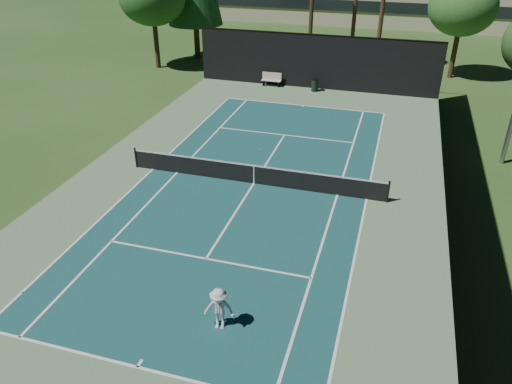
# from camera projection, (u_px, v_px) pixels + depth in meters

# --- Properties ---
(ground) EXTENTS (160.00, 160.00, 0.00)m
(ground) POSITION_uv_depth(u_px,v_px,m) (254.00, 184.00, 24.56)
(ground) COLOR #2B4D1C
(ground) RESTS_ON ground
(apron_slab) EXTENTS (18.00, 32.00, 0.01)m
(apron_slab) POSITION_uv_depth(u_px,v_px,m) (254.00, 184.00, 24.56)
(apron_slab) COLOR #5F7F59
(apron_slab) RESTS_ON ground
(court_surface) EXTENTS (10.97, 23.77, 0.01)m
(court_surface) POSITION_uv_depth(u_px,v_px,m) (254.00, 183.00, 24.55)
(court_surface) COLOR #174A4B
(court_surface) RESTS_ON ground
(court_lines) EXTENTS (11.07, 23.87, 0.01)m
(court_lines) POSITION_uv_depth(u_px,v_px,m) (254.00, 183.00, 24.55)
(court_lines) COLOR white
(court_lines) RESTS_ON ground
(tennis_net) EXTENTS (12.90, 0.10, 1.10)m
(tennis_net) POSITION_uv_depth(u_px,v_px,m) (254.00, 174.00, 24.29)
(tennis_net) COLOR black
(tennis_net) RESTS_ON ground
(fence) EXTENTS (18.04, 32.05, 4.03)m
(fence) POSITION_uv_depth(u_px,v_px,m) (254.00, 146.00, 23.63)
(fence) COLOR black
(fence) RESTS_ON ground
(player) EXTENTS (1.06, 0.69, 1.54)m
(player) POSITION_uv_depth(u_px,v_px,m) (219.00, 309.00, 15.67)
(player) COLOR silver
(player) RESTS_ON ground
(tennis_ball_a) EXTENTS (0.06, 0.06, 0.06)m
(tennis_ball_a) POSITION_uv_depth(u_px,v_px,m) (22.00, 292.00, 17.48)
(tennis_ball_a) COLOR #CED330
(tennis_ball_a) RESTS_ON ground
(tennis_ball_b) EXTENTS (0.06, 0.06, 0.06)m
(tennis_ball_b) POSITION_uv_depth(u_px,v_px,m) (260.00, 149.00, 28.07)
(tennis_ball_b) COLOR #C7DF32
(tennis_ball_b) RESTS_ON ground
(tennis_ball_c) EXTENTS (0.07, 0.07, 0.07)m
(tennis_ball_c) POSITION_uv_depth(u_px,v_px,m) (272.00, 169.00, 25.84)
(tennis_ball_c) COLOR #B2CD2E
(tennis_ball_c) RESTS_ON ground
(tennis_ball_d) EXTENTS (0.06, 0.06, 0.06)m
(tennis_ball_d) POSITION_uv_depth(u_px,v_px,m) (223.00, 133.00, 30.15)
(tennis_ball_d) COLOR #E1F638
(tennis_ball_d) RESTS_ON ground
(park_bench) EXTENTS (1.50, 0.45, 1.02)m
(park_bench) POSITION_uv_depth(u_px,v_px,m) (272.00, 79.00, 38.21)
(park_bench) COLOR beige
(park_bench) RESTS_ON ground
(trash_bin) EXTENTS (0.56, 0.56, 0.95)m
(trash_bin) POSITION_uv_depth(u_px,v_px,m) (315.00, 85.00, 37.09)
(trash_bin) COLOR black
(trash_bin) RESTS_ON ground
(decid_tree_a) EXTENTS (5.12, 5.12, 7.62)m
(decid_tree_a) POSITION_uv_depth(u_px,v_px,m) (463.00, 7.00, 37.83)
(decid_tree_a) COLOR #3F2D1B
(decid_tree_a) RESTS_ON ground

